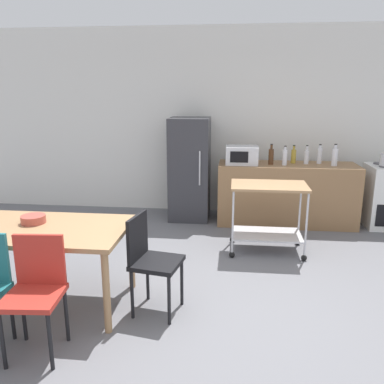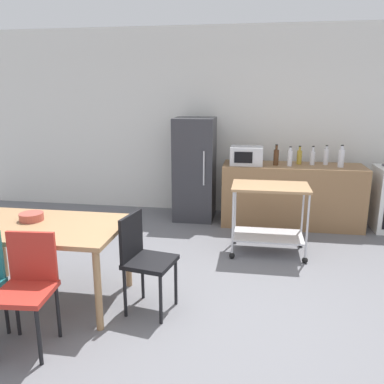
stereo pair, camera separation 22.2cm
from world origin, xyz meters
name	(u,v)px [view 1 (the left image)]	position (x,y,z in m)	size (l,w,h in m)	color
ground_plane	(216,311)	(0.00, 0.00, 0.00)	(12.00, 12.00, 0.00)	slate
back_wall	(228,122)	(0.00, 3.20, 1.45)	(8.40, 0.12, 2.90)	silver
kitchen_counter	(286,194)	(0.90, 2.60, 0.45)	(2.00, 0.64, 0.90)	olive
dining_table	(44,236)	(-1.56, -0.02, 0.67)	(1.50, 0.90, 0.75)	#A37A51
chair_red	(36,287)	(-1.31, -0.67, 0.52)	(0.43, 0.43, 0.89)	#B72D23
chair_black	(150,257)	(-0.59, -0.03, 0.52)	(0.47, 0.47, 0.89)	black
refrigerator	(190,169)	(-0.55, 2.70, 0.78)	(0.60, 0.63, 1.55)	#333338
kitchen_cart	(268,207)	(0.55, 1.47, 0.57)	(0.91, 0.57, 0.85)	#A37A51
microwave	(242,155)	(0.23, 2.53, 1.03)	(0.46, 0.35, 0.26)	silver
bottle_soy_sauce	(271,156)	(0.65, 2.54, 1.02)	(0.07, 0.07, 0.30)	#4C2D19
bottle_wine	(285,157)	(0.84, 2.51, 1.02)	(0.07, 0.07, 0.28)	silver
bottle_vinegar	(294,156)	(0.99, 2.69, 1.01)	(0.07, 0.07, 0.27)	gold
bottle_sesame_oil	(307,156)	(1.17, 2.65, 1.01)	(0.07, 0.07, 0.27)	silver
bottle_hot_sauce	(320,155)	(1.36, 2.70, 1.02)	(0.07, 0.07, 0.28)	silver
bottle_soda	(335,157)	(1.54, 2.53, 1.03)	(0.08, 0.08, 0.31)	silver
fruit_bowl	(33,219)	(-1.70, 0.09, 0.79)	(0.22, 0.22, 0.07)	#B24C3F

